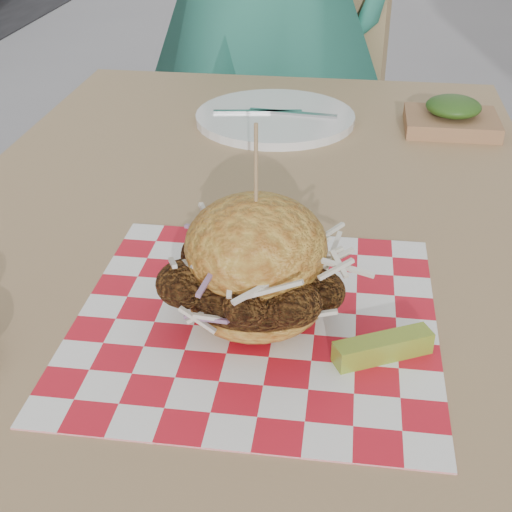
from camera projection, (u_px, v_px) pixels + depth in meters
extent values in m
cube|color=tan|center=(246.00, 225.00, 0.93)|extent=(0.80, 1.20, 0.04)
cylinder|color=#333338|center=(135.00, 249.00, 1.63)|extent=(0.05, 0.05, 0.71)
cylinder|color=#333338|center=(438.00, 270.00, 1.55)|extent=(0.05, 0.05, 0.71)
cube|color=tan|center=(294.00, 172.00, 1.76)|extent=(0.53, 0.53, 0.04)
cube|color=tan|center=(328.00, 51.00, 1.79)|extent=(0.41, 0.17, 0.50)
cylinder|color=#333338|center=(199.00, 271.00, 1.81)|extent=(0.03, 0.03, 0.43)
cylinder|color=#333338|center=(333.00, 305.00, 1.68)|extent=(0.03, 0.03, 0.43)
cylinder|color=#333338|center=(259.00, 212.00, 2.09)|extent=(0.03, 0.03, 0.43)
cylinder|color=#333338|center=(378.00, 238.00, 1.96)|extent=(0.03, 0.03, 0.43)
cube|color=red|center=(256.00, 319.00, 0.72)|extent=(0.36, 0.36, 0.00)
ellipsoid|color=gold|center=(256.00, 299.00, 0.71)|extent=(0.13, 0.13, 0.05)
ellipsoid|color=brown|center=(256.00, 283.00, 0.70)|extent=(0.15, 0.14, 0.07)
ellipsoid|color=gold|center=(256.00, 246.00, 0.68)|extent=(0.14, 0.14, 0.10)
cylinder|color=tan|center=(256.00, 178.00, 0.64)|extent=(0.00, 0.00, 0.10)
cube|color=#89A22F|center=(383.00, 348.00, 0.66)|extent=(0.09, 0.06, 0.02)
cylinder|color=white|center=(275.00, 117.00, 1.21)|extent=(0.27, 0.27, 0.01)
cube|color=silver|center=(258.00, 112.00, 1.21)|extent=(0.15, 0.03, 0.00)
cube|color=silver|center=(293.00, 113.00, 1.20)|extent=(0.15, 0.03, 0.00)
cube|color=#966844|center=(451.00, 123.00, 1.17)|extent=(0.15, 0.12, 0.02)
ellipsoid|color=#1C4814|center=(454.00, 106.00, 1.16)|extent=(0.09, 0.09, 0.03)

